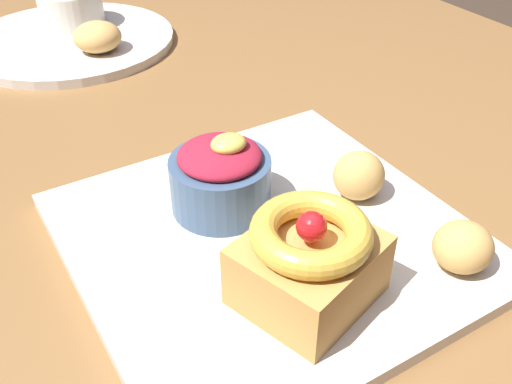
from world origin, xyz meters
TOP-DOWN VIEW (x-y plane):
  - dining_table at (0.00, 0.00)m, footprint 1.21×1.12m
  - front_plate at (0.04, -0.21)m, footprint 0.30×0.30m
  - cake_slice at (0.02, -0.29)m, footprint 0.11×0.10m
  - berry_ramekin at (0.02, -0.16)m, footprint 0.08×0.08m
  - fritter_front at (0.13, -0.21)m, footprint 0.04×0.04m
  - fritter_middle at (0.14, -0.32)m, footprint 0.05×0.04m
  - back_plate at (0.03, 0.28)m, footprint 0.28×0.28m
  - back_ramekin at (0.04, 0.32)m, footprint 0.09×0.09m
  - back_pastry at (0.04, 0.21)m, footprint 0.06×0.06m

SIDE VIEW (x-z plane):
  - dining_table at x=0.00m, z-range 0.28..1.01m
  - front_plate at x=0.04m, z-range 0.73..0.74m
  - back_plate at x=0.03m, z-range 0.73..0.74m
  - fritter_middle at x=0.14m, z-range 0.74..0.78m
  - back_pastry at x=0.04m, z-range 0.74..0.78m
  - fritter_front at x=0.13m, z-range 0.74..0.78m
  - berry_ramekin at x=0.02m, z-range 0.74..0.81m
  - back_ramekin at x=0.04m, z-range 0.74..0.81m
  - cake_slice at x=0.02m, z-range 0.74..0.81m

